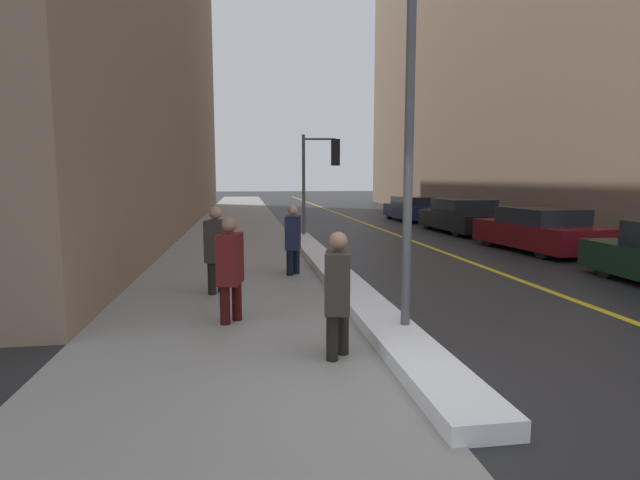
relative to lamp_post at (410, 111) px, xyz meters
The scene contains 15 objects.
ground_plane 3.41m from the lamp_post, 103.59° to the right, with size 160.00×160.00×0.00m, color #232326.
sidewalk_slab 13.92m from the lamp_post, 100.12° to the left, with size 4.00×80.00×0.01m.
road_centre_stripe 14.18m from the lamp_post, 74.91° to the left, with size 0.16×80.00×0.00m.
snow_bank_curb 5.23m from the lamp_post, 92.46° to the left, with size 0.67×14.20×0.19m.
building_facade_right 25.36m from the lamp_post, 58.26° to the left, with size 6.00×36.00×22.51m.
lamp_post is the anchor object (origin of this frame).
traffic_light_near 10.97m from the lamp_post, 86.66° to the left, with size 1.31×0.33×3.63m.
pedestrian_trailing 2.45m from the lamp_post, 149.94° to the right, with size 0.39×0.73×1.52m.
pedestrian_in_glasses 3.31m from the lamp_post, 155.30° to the left, with size 0.40×0.56×1.58m.
pedestrian_nearside 4.52m from the lamp_post, 130.82° to the left, with size 0.41×0.76×1.63m.
pedestrian_with_shoulder_bag 5.20m from the lamp_post, 102.77° to the left, with size 0.40×0.74×1.56m.
parked_car_maroon 9.92m from the lamp_post, 48.09° to the left, with size 2.14×4.32×1.28m.
parked_car_black 14.16m from the lamp_post, 62.62° to the left, with size 1.89×4.66×1.33m.
parked_car_navy 19.43m from the lamp_post, 70.75° to the left, with size 1.78×4.20×1.21m.
fire_hydrant 5.00m from the lamp_post, 90.75° to the left, with size 0.20×0.20×0.70m.
Camera 1 is at (-1.72, -4.63, 2.13)m, focal length 28.00 mm.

